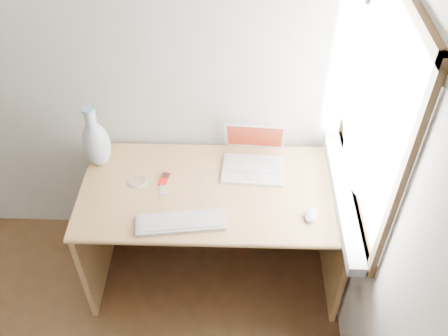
{
  "coord_description": "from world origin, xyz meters",
  "views": [
    {
      "loc": [
        1.13,
        -0.45,
        2.61
      ],
      "look_at": [
        1.08,
        1.35,
        0.9
      ],
      "focal_mm": 40.0,
      "sensor_mm": 36.0,
      "label": 1
    }
  ],
  "objects_px": {
    "external_keyboard": "(181,222)",
    "vase": "(96,142)",
    "desk": "(215,204)",
    "laptop": "(253,158)"
  },
  "relations": [
    {
      "from": "desk",
      "to": "vase",
      "type": "distance_m",
      "value": 0.73
    },
    {
      "from": "desk",
      "to": "external_keyboard",
      "type": "bearing_deg",
      "value": -114.83
    },
    {
      "from": "external_keyboard",
      "to": "vase",
      "type": "bearing_deg",
      "value": 131.67
    },
    {
      "from": "laptop",
      "to": "external_keyboard",
      "type": "distance_m",
      "value": 0.55
    },
    {
      "from": "desk",
      "to": "vase",
      "type": "bearing_deg",
      "value": 171.38
    },
    {
      "from": "desk",
      "to": "external_keyboard",
      "type": "relative_size",
      "value": 3.12
    },
    {
      "from": "desk",
      "to": "vase",
      "type": "height_order",
      "value": "vase"
    },
    {
      "from": "external_keyboard",
      "to": "vase",
      "type": "xyz_separation_m",
      "value": [
        -0.48,
        0.42,
        0.14
      ]
    },
    {
      "from": "external_keyboard",
      "to": "vase",
      "type": "distance_m",
      "value": 0.65
    },
    {
      "from": "external_keyboard",
      "to": "desk",
      "type": "bearing_deg",
      "value": 57.84
    }
  ]
}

